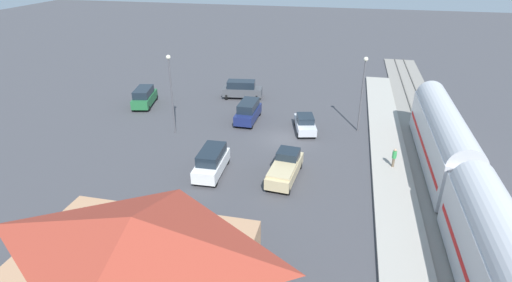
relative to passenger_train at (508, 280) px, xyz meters
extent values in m
plane|color=#424247|center=(14.00, -19.29, -2.86)|extent=(200.00, 200.00, 0.00)
cube|color=gray|center=(0.00, -19.29, -2.77)|extent=(4.80, 70.00, 0.18)
cube|color=#59544C|center=(-0.72, -19.29, -2.62)|extent=(0.10, 70.00, 0.12)
cube|color=#59544C|center=(0.72, -19.29, -2.62)|extent=(0.10, 70.00, 0.12)
cube|color=#A8A399|center=(4.00, -19.29, -2.71)|extent=(3.20, 46.00, 0.30)
cube|color=silver|center=(0.00, -17.16, -0.71)|extent=(2.90, 16.36, 3.70)
cube|color=red|center=(1.46, -17.16, -1.01)|extent=(0.04, 15.05, 0.36)
cylinder|color=silver|center=(0.00, -17.16, 1.04)|extent=(2.75, 15.70, 2.76)
cube|color=tan|center=(18.00, 2.71, -1.02)|extent=(11.29, 7.14, 3.67)
pyramid|color=#9E3828|center=(18.00, 2.71, 1.77)|extent=(12.09, 7.94, 1.91)
cube|color=#4C3323|center=(18.00, -0.89, -1.81)|extent=(1.10, 0.08, 2.10)
cylinder|color=brown|center=(3.88, -15.24, -2.13)|extent=(0.22, 0.22, 0.85)
cylinder|color=green|center=(3.88, -15.24, -1.40)|extent=(0.36, 0.36, 0.62)
sphere|color=tan|center=(3.88, -15.24, -0.97)|extent=(0.24, 0.24, 0.24)
cube|color=#236638|center=(31.87, -24.88, -2.02)|extent=(2.94, 5.20, 1.00)
cube|color=#19232D|center=(31.83, -24.74, -1.08)|extent=(2.40, 3.71, 0.88)
cylinder|color=black|center=(33.10, -26.56, -2.52)|extent=(0.22, 0.68, 0.68)
cylinder|color=black|center=(31.42, -26.92, -2.52)|extent=(0.22, 0.68, 0.68)
cylinder|color=black|center=(32.31, -22.85, -2.52)|extent=(0.22, 0.68, 0.68)
cylinder|color=black|center=(30.63, -23.21, -2.52)|extent=(0.22, 0.68, 0.68)
cube|color=navy|center=(18.56, -22.93, -2.02)|extent=(2.00, 4.92, 1.00)
cube|color=#19232D|center=(18.56, -23.08, -1.08)|extent=(1.75, 3.44, 0.88)
cylinder|color=black|center=(17.72, -21.02, -2.52)|extent=(0.22, 0.68, 0.68)
cylinder|color=black|center=(19.44, -21.04, -2.52)|extent=(0.22, 0.68, 0.68)
cylinder|color=black|center=(17.68, -24.82, -2.52)|extent=(0.22, 0.68, 0.68)
cylinder|color=black|center=(19.40, -24.84, -2.52)|extent=(0.22, 0.68, 0.68)
cube|color=#47494F|center=(21.10, -30.24, -2.02)|extent=(5.12, 2.62, 1.00)
cube|color=#19232D|center=(21.25, -30.22, -1.08)|extent=(3.63, 2.18, 0.88)
cylinder|color=black|center=(19.33, -31.36, -2.52)|extent=(0.22, 0.68, 0.68)
cylinder|color=black|center=(19.10, -29.65, -2.52)|extent=(0.22, 0.68, 0.68)
cylinder|color=black|center=(23.10, -30.83, -2.52)|extent=(0.22, 0.68, 0.68)
cylinder|color=black|center=(22.86, -29.13, -2.52)|extent=(0.22, 0.68, 0.68)
cube|color=silver|center=(12.17, -21.64, -2.14)|extent=(2.84, 4.81, 0.76)
cube|color=#19232D|center=(12.17, -21.64, -1.44)|extent=(2.08, 2.48, 0.64)
cylinder|color=black|center=(10.99, -20.18, -2.52)|extent=(0.22, 0.68, 0.68)
cylinder|color=black|center=(12.55, -19.80, -2.52)|extent=(0.22, 0.68, 0.68)
cylinder|color=black|center=(11.79, -23.48, -2.52)|extent=(0.22, 0.68, 0.68)
cylinder|color=black|center=(13.34, -23.11, -2.52)|extent=(0.22, 0.68, 0.68)
cube|color=white|center=(18.80, -11.12, -2.02)|extent=(2.12, 4.96, 1.00)
cube|color=#19232D|center=(18.80, -11.27, -1.08)|extent=(1.84, 3.49, 0.88)
cylinder|color=black|center=(17.88, -9.25, -2.52)|extent=(0.22, 0.68, 0.68)
cylinder|color=black|center=(19.59, -9.20, -2.52)|extent=(0.22, 0.68, 0.68)
cylinder|color=black|center=(18.00, -13.05, -2.52)|extent=(0.22, 0.68, 0.68)
cylinder|color=black|center=(19.72, -12.99, -2.52)|extent=(0.22, 0.68, 0.68)
cube|color=#C6B284|center=(12.67, -11.65, -2.02)|extent=(2.43, 5.55, 0.92)
cube|color=#19232D|center=(12.58, -12.68, -1.14)|extent=(1.87, 1.87, 0.84)
cylinder|color=black|center=(13.34, -13.87, -2.48)|extent=(0.22, 0.76, 0.76)
cylinder|color=black|center=(11.62, -13.72, -2.48)|extent=(0.22, 0.76, 0.76)
cylinder|color=black|center=(13.72, -9.59, -2.48)|extent=(0.22, 0.76, 0.76)
cylinder|color=black|center=(12.00, -9.44, -2.48)|extent=(0.22, 0.76, 0.76)
cube|color=#C6B284|center=(12.75, -10.71, -1.46)|extent=(2.12, 3.12, 0.20)
cylinder|color=#515156|center=(6.80, -23.01, 0.83)|extent=(0.16, 0.16, 7.38)
sphere|color=#EAE5C6|center=(6.80, -23.01, 4.71)|extent=(0.44, 0.44, 0.44)
cylinder|color=#515156|center=(25.16, -18.29, 0.99)|extent=(0.16, 0.16, 7.70)
sphere|color=#EAE5C6|center=(25.16, -18.29, 5.02)|extent=(0.44, 0.44, 0.44)
camera|label=1|loc=(8.59, 16.89, 14.42)|focal=28.33mm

